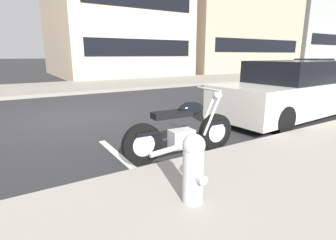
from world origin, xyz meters
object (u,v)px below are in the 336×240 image
at_px(parked_car_across_street, 291,92).
at_px(car_opposite_curb, 313,69).
at_px(fire_hydrant, 193,167).
at_px(parked_motorcycle, 183,131).

xyz_separation_m(parked_car_across_street, car_opposite_curb, (12.70, 6.80, -0.04)).
distance_m(parked_car_across_street, fire_hydrant, 5.38).
xyz_separation_m(parked_motorcycle, car_opposite_curb, (16.75, 7.59, 0.23)).
bearing_deg(parked_car_across_street, car_opposite_curb, 25.09).
distance_m(parked_motorcycle, parked_car_across_street, 4.14).
height_order(parked_motorcycle, fire_hydrant, parked_motorcycle).
height_order(parked_motorcycle, parked_car_across_street, parked_car_across_street).
relative_size(parked_motorcycle, parked_car_across_street, 0.44).
distance_m(parked_motorcycle, car_opposite_curb, 18.39).
relative_size(car_opposite_curb, fire_hydrant, 6.37).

